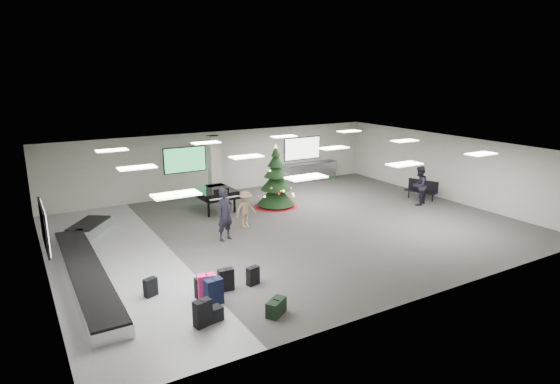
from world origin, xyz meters
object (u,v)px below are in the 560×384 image
christmas_tree (276,185)px  grand_piano (215,193)px  potted_plant_left (283,181)px  traveler_bench (419,186)px  traveler_a (225,214)px  bench (422,189)px  traveler_b (246,209)px  service_counter (305,172)px  pink_suitcase (207,287)px  potted_plant_right (329,172)px  baggage_carousel (87,263)px

christmas_tree → grand_piano: (-2.75, 0.73, -0.18)m
christmas_tree → potted_plant_left: size_ratio=3.38×
grand_piano → potted_plant_left: bearing=21.0°
traveler_bench → potted_plant_left: size_ratio=2.11×
traveler_a → christmas_tree: bearing=18.9°
bench → traveler_b: traveler_b is taller
service_counter → christmas_tree: (-3.98, -3.56, 0.48)m
grand_piano → traveler_bench: 9.61m
traveler_bench → grand_piano: bearing=-49.0°
christmas_tree → potted_plant_left: christmas_tree is taller
service_counter → pink_suitcase: size_ratio=5.14×
christmas_tree → bench: size_ratio=1.85×
traveler_b → traveler_bench: (8.60, -1.16, 0.17)m
traveler_a → traveler_bench: (9.90, -0.25, -0.06)m
traveler_b → potted_plant_left: 6.66m
traveler_bench → potted_plant_left: traveler_bench is taller
pink_suitcase → christmas_tree: (6.31, 7.11, 0.64)m
service_counter → bench: 6.84m
potted_plant_right → service_counter: bearing=174.7°
service_counter → pink_suitcase: bearing=-133.9°
traveler_b → potted_plant_right: size_ratio=1.92×
bench → potted_plant_right: bench is taller
bench → traveler_a: size_ratio=0.81×
baggage_carousel → pink_suitcase: (2.56, -3.94, 0.17)m
traveler_a → potted_plant_right: 11.43m
service_counter → baggage_carousel: bearing=-152.3°
pink_suitcase → bench: (13.18, 4.48, 0.17)m
potted_plant_left → grand_piano: bearing=-157.1°
traveler_bench → potted_plant_right: size_ratio=2.36×
baggage_carousel → traveler_a: bearing=2.7°
baggage_carousel → christmas_tree: christmas_tree is taller
baggage_carousel → grand_piano: (6.11, 3.90, 0.63)m
baggage_carousel → bench: 15.75m
traveler_b → potted_plant_left: (4.62, 4.79, -0.32)m
bench → traveler_bench: 1.10m
grand_piano → bench: grand_piano is taller
baggage_carousel → traveler_b: (6.28, 1.14, 0.55)m
christmas_tree → traveler_bench: (6.02, -3.19, -0.09)m
baggage_carousel → grand_piano: grand_piano is taller
bench → traveler_a: bearing=162.0°
service_counter → traveler_b: size_ratio=2.65×
grand_piano → traveler_b: traveler_b is taller
service_counter → traveler_bench: (2.04, -6.75, 0.39)m
service_counter → potted_plant_right: size_ratio=5.09×
baggage_carousel → potted_plant_left: potted_plant_left is taller
service_counter → traveler_bench: bearing=-73.2°
potted_plant_right → traveler_bench: bearing=-86.3°
christmas_tree → traveler_b: christmas_tree is taller
traveler_b → traveler_a: bearing=-156.3°
potted_plant_left → potted_plant_right: potted_plant_left is taller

